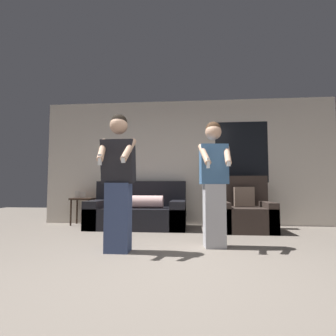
{
  "coord_description": "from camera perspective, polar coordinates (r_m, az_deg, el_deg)",
  "views": [
    {
      "loc": [
        0.12,
        -2.59,
        0.83
      ],
      "look_at": [
        -0.19,
        0.87,
        1.06
      ],
      "focal_mm": 28.0,
      "sensor_mm": 36.0,
      "label": 1
    }
  ],
  "objects": [
    {
      "name": "armchair",
      "position": [
        5.15,
        16.29,
        -9.31
      ],
      "size": [
        0.97,
        0.86,
        1.02
      ],
      "color": "#332823",
      "rests_on": "ground_plane"
    },
    {
      "name": "person_left",
      "position": [
        3.39,
        -10.76,
        -2.53
      ],
      "size": [
        0.47,
        0.48,
        1.75
      ],
      "color": "#384770",
      "rests_on": "ground_plane"
    },
    {
      "name": "couch",
      "position": [
        5.33,
        -6.51,
        -9.46
      ],
      "size": [
        1.89,
        0.95,
        0.93
      ],
      "color": "black",
      "rests_on": "ground_plane"
    },
    {
      "name": "side_table",
      "position": [
        5.94,
        -18.1,
        -7.14
      ],
      "size": [
        0.46,
        0.37,
        0.72
      ],
      "color": "#332319",
      "rests_on": "ground_plane"
    },
    {
      "name": "person_right",
      "position": [
        3.65,
        9.97,
        -2.77
      ],
      "size": [
        0.44,
        0.48,
        1.72
      ],
      "color": "#B2B2B7",
      "rests_on": "ground_plane"
    },
    {
      "name": "wall_back",
      "position": [
        5.73,
        4.12,
        1.36
      ],
      "size": [
        6.27,
        0.07,
        2.7
      ],
      "color": "silver",
      "rests_on": "ground_plane"
    },
    {
      "name": "ground_plane",
      "position": [
        2.72,
        2.53,
        -21.58
      ],
      "size": [
        14.0,
        14.0,
        0.0
      ],
      "primitive_type": "plane",
      "color": "slate"
    }
  ]
}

